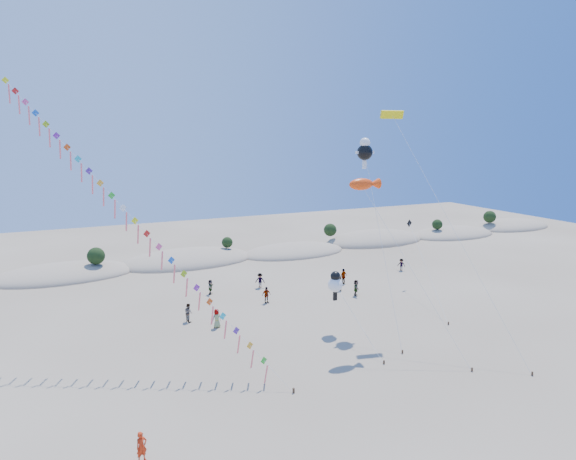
# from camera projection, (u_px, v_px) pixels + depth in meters

# --- Properties ---
(ground) EXTENTS (160.00, 160.00, 0.00)m
(ground) POSITION_uv_depth(u_px,v_px,m) (362.00, 443.00, 27.71)
(ground) COLOR #7E6D57
(ground) RESTS_ON ground
(dune_ridge) EXTENTS (145.30, 11.49, 5.57)m
(dune_ridge) POSITION_uv_depth(u_px,v_px,m) (195.00, 260.00, 68.54)
(dune_ridge) COLOR tan
(dune_ridge) RESTS_ON ground
(kite_train) EXTENTS (17.89, 20.74, 22.64)m
(kite_train) POSITION_uv_depth(u_px,v_px,m) (125.00, 211.00, 37.02)
(kite_train) COLOR #3F2D1E
(kite_train) RESTS_ON ground
(fish_kite) EXTENTS (5.54, 9.72, 13.99)m
(fish_kite) POSITION_uv_depth(u_px,v_px,m) (365.00, 184.00, 40.20)
(fish_kite) COLOR #3F2D1E
(fish_kite) RESTS_ON ground
(cartoon_kite_low) EXTENTS (1.34, 8.21, 5.56)m
(cartoon_kite_low) POSITION_uv_depth(u_px,v_px,m) (335.00, 283.00, 43.15)
(cartoon_kite_low) COLOR #3F2D1E
(cartoon_kite_low) RESTS_ON ground
(cartoon_kite_high) EXTENTS (2.76, 9.81, 17.31)m
(cartoon_kite_high) POSITION_uv_depth(u_px,v_px,m) (365.00, 151.00, 44.89)
(cartoon_kite_high) COLOR #3F2D1E
(cartoon_kite_high) RESTS_ON ground
(parafoil_kite) EXTENTS (3.95, 15.16, 19.77)m
(parafoil_kite) POSITION_uv_depth(u_px,v_px,m) (395.00, 120.00, 43.69)
(parafoil_kite) COLOR #3F2D1E
(parafoil_kite) RESTS_ON ground
(dark_kite) EXTENTS (5.41, 12.74, 7.80)m
(dark_kite) POSITION_uv_depth(u_px,v_px,m) (419.00, 249.00, 53.49)
(dark_kite) COLOR #3F2D1E
(dark_kite) RESTS_ON ground
(flyer_foreground) EXTENTS (0.73, 0.60, 1.70)m
(flyer_foreground) POSITION_uv_depth(u_px,v_px,m) (142.00, 447.00, 26.00)
(flyer_foreground) COLOR red
(flyer_foreground) RESTS_ON ground
(beachgoers) EXTENTS (30.77, 10.91, 1.87)m
(beachgoers) POSITION_uv_depth(u_px,v_px,m) (293.00, 287.00, 53.65)
(beachgoers) COLOR slate
(beachgoers) RESTS_ON ground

